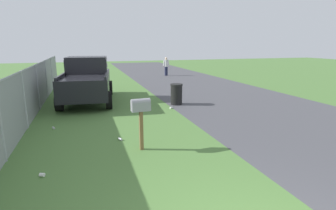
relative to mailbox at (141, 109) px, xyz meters
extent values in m
cube|color=#47474C|center=(1.81, -5.69, -1.08)|extent=(60.00, 6.98, 0.01)
cube|color=brown|center=(0.00, 0.00, -0.57)|extent=(0.09, 0.09, 1.04)
cube|color=gray|center=(0.00, 0.00, 0.06)|extent=(0.24, 0.50, 0.22)
cylinder|color=gray|center=(0.00, 0.00, 0.17)|extent=(0.24, 0.50, 0.20)
cube|color=red|center=(0.11, 0.00, 0.13)|extent=(0.02, 0.04, 0.18)
cube|color=black|center=(6.48, 1.22, -0.21)|extent=(5.11, 2.49, 0.90)
cube|color=black|center=(7.07, 1.16, 0.62)|extent=(1.86, 1.99, 0.76)
cube|color=black|center=(7.07, 1.16, 0.62)|extent=(1.81, 2.03, 0.53)
cube|color=black|center=(5.50, 2.24, 0.30)|extent=(2.56, 0.35, 0.12)
cube|color=black|center=(5.31, 0.42, 0.30)|extent=(2.56, 0.35, 0.12)
cylinder|color=black|center=(8.20, 2.04, -0.71)|extent=(0.78, 0.34, 0.76)
cylinder|color=black|center=(8.00, 0.06, -0.71)|extent=(0.78, 0.34, 0.76)
cylinder|color=black|center=(4.97, 2.38, -0.71)|extent=(0.78, 0.34, 0.76)
cylinder|color=black|center=(4.76, 0.40, -0.71)|extent=(0.78, 0.34, 0.76)
cylinder|color=black|center=(4.70, -2.60, -0.65)|extent=(0.52, 0.52, 0.86)
cylinder|color=black|center=(4.70, -2.60, -0.18)|extent=(0.55, 0.55, 0.08)
cylinder|color=#2D3351|center=(15.40, -5.32, -0.70)|extent=(0.14, 0.14, 0.77)
cylinder|color=#2D3351|center=(15.40, -5.46, -0.70)|extent=(0.14, 0.14, 0.77)
cylinder|color=silver|center=(15.40, -5.39, -0.02)|extent=(0.30, 0.30, 0.58)
sphere|color=beige|center=(15.40, -5.39, 0.37)|extent=(0.21, 0.21, 0.21)
cylinder|color=silver|center=(15.40, -5.19, 0.01)|extent=(0.09, 0.17, 0.53)
cylinder|color=silver|center=(15.40, -5.59, 0.01)|extent=(0.09, 0.17, 0.53)
cylinder|color=#9EA3A8|center=(0.25, 3.21, -0.14)|extent=(0.07, 0.07, 1.88)
cylinder|color=#9EA3A8|center=(2.90, 3.21, -0.14)|extent=(0.07, 0.07, 1.88)
cylinder|color=#9EA3A8|center=(5.56, 3.21, -0.14)|extent=(0.07, 0.07, 1.88)
cylinder|color=#9EA3A8|center=(8.21, 3.21, -0.14)|extent=(0.07, 0.07, 1.88)
cylinder|color=#9EA3A8|center=(10.86, 3.21, -0.14)|extent=(0.07, 0.07, 1.88)
cylinder|color=#9EA3A8|center=(13.51, 3.21, -0.14)|extent=(0.07, 0.07, 1.88)
cube|color=#9EA3A8|center=(4.23, 3.21, 0.77)|extent=(18.56, 0.04, 0.04)
cube|color=gray|center=(4.23, 3.21, -0.14)|extent=(18.56, 0.01, 1.88)
cylinder|color=white|center=(3.98, -2.11, -1.05)|extent=(0.12, 0.13, 0.08)
cylinder|color=silver|center=(2.54, 2.39, -1.05)|extent=(0.14, 0.11, 0.07)
cylinder|color=white|center=(-0.81, 2.29, -1.05)|extent=(0.11, 0.12, 0.08)
cylinder|color=silver|center=(0.84, 0.45, -1.05)|extent=(0.14, 0.12, 0.07)
camera|label=1|loc=(-6.40, 1.29, 1.63)|focal=28.23mm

